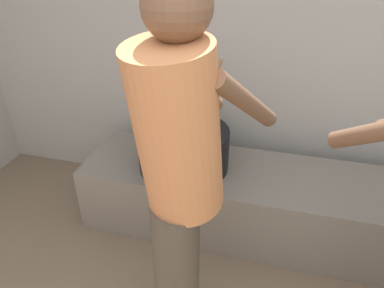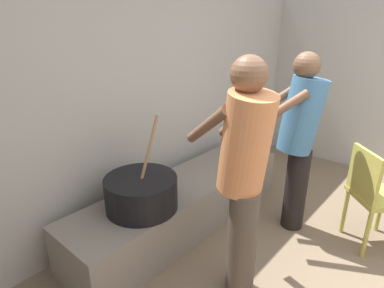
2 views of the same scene
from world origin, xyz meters
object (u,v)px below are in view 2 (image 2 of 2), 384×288
(cook_in_orange_shirt, at_px, (244,169))
(cook_in_blue_shirt, at_px, (299,134))
(cooking_pot_main, at_px, (141,193))
(chair_olive, at_px, (374,194))

(cook_in_orange_shirt, relative_size, cook_in_blue_shirt, 1.03)
(cooking_pot_main, distance_m, cook_in_orange_shirt, 0.89)
(cook_in_orange_shirt, xyz_separation_m, chair_olive, (1.15, -0.57, -0.46))
(cook_in_orange_shirt, bearing_deg, chair_olive, -26.30)
(cook_in_orange_shirt, bearing_deg, cook_in_blue_shirt, 3.07)
(cook_in_blue_shirt, bearing_deg, chair_olive, -73.06)
(cooking_pot_main, height_order, chair_olive, cooking_pot_main)
(cook_in_orange_shirt, bearing_deg, cooking_pot_main, 105.25)
(cooking_pot_main, relative_size, cook_in_orange_shirt, 0.43)
(cook_in_orange_shirt, distance_m, cook_in_blue_shirt, 0.96)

